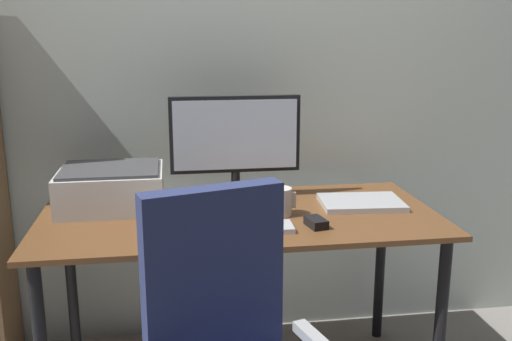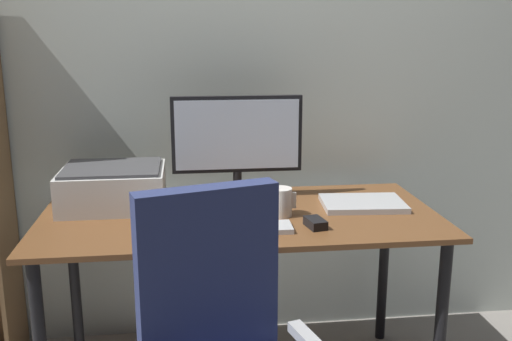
{
  "view_description": "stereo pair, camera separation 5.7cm",
  "coord_description": "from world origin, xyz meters",
  "px_view_note": "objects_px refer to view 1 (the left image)",
  "views": [
    {
      "loc": [
        -0.25,
        -2.08,
        1.42
      ],
      "look_at": [
        0.06,
        -0.05,
        0.92
      ],
      "focal_mm": 40.54,
      "sensor_mm": 36.0,
      "label": 1
    },
    {
      "loc": [
        -0.2,
        -2.09,
        1.42
      ],
      "look_at": [
        0.06,
        -0.05,
        0.92
      ],
      "focal_mm": 40.54,
      "sensor_mm": 36.0,
      "label": 2
    }
  ],
  "objects_px": {
    "laptop": "(361,203)",
    "printer": "(111,188)",
    "monitor": "(235,140)",
    "desk": "(240,235)",
    "coffee_mug": "(280,202)",
    "mouse": "(316,222)",
    "keyboard": "(252,228)"
  },
  "relations": [
    {
      "from": "keyboard",
      "to": "mouse",
      "type": "distance_m",
      "value": 0.23
    },
    {
      "from": "monitor",
      "to": "printer",
      "type": "xyz_separation_m",
      "value": [
        -0.5,
        -0.06,
        -0.16
      ]
    },
    {
      "from": "desk",
      "to": "laptop",
      "type": "bearing_deg",
      "value": 4.71
    },
    {
      "from": "laptop",
      "to": "printer",
      "type": "xyz_separation_m",
      "value": [
        -0.98,
        0.12,
        0.07
      ]
    },
    {
      "from": "laptop",
      "to": "desk",
      "type": "bearing_deg",
      "value": -170.97
    },
    {
      "from": "printer",
      "to": "monitor",
      "type": "bearing_deg",
      "value": 6.64
    },
    {
      "from": "monitor",
      "to": "mouse",
      "type": "height_order",
      "value": "monitor"
    },
    {
      "from": "coffee_mug",
      "to": "printer",
      "type": "bearing_deg",
      "value": 162.37
    },
    {
      "from": "monitor",
      "to": "laptop",
      "type": "xyz_separation_m",
      "value": [
        0.48,
        -0.18,
        -0.23
      ]
    },
    {
      "from": "mouse",
      "to": "laptop",
      "type": "height_order",
      "value": "mouse"
    },
    {
      "from": "keyboard",
      "to": "mouse",
      "type": "relative_size",
      "value": 3.02
    },
    {
      "from": "keyboard",
      "to": "printer",
      "type": "xyz_separation_m",
      "value": [
        -0.51,
        0.36,
        0.07
      ]
    },
    {
      "from": "mouse",
      "to": "printer",
      "type": "xyz_separation_m",
      "value": [
        -0.74,
        0.35,
        0.06
      ]
    },
    {
      "from": "monitor",
      "to": "laptop",
      "type": "bearing_deg",
      "value": -20.51
    },
    {
      "from": "laptop",
      "to": "printer",
      "type": "distance_m",
      "value": 0.99
    },
    {
      "from": "desk",
      "to": "keyboard",
      "type": "bearing_deg",
      "value": -84.58
    },
    {
      "from": "laptop",
      "to": "monitor",
      "type": "bearing_deg",
      "value": 163.81
    },
    {
      "from": "mouse",
      "to": "coffee_mug",
      "type": "distance_m",
      "value": 0.18
    },
    {
      "from": "monitor",
      "to": "coffee_mug",
      "type": "distance_m",
      "value": 0.35
    },
    {
      "from": "mouse",
      "to": "laptop",
      "type": "distance_m",
      "value": 0.33
    },
    {
      "from": "monitor",
      "to": "keyboard",
      "type": "xyz_separation_m",
      "value": [
        0.01,
        -0.41,
        -0.23
      ]
    },
    {
      "from": "monitor",
      "to": "laptop",
      "type": "relative_size",
      "value": 1.66
    },
    {
      "from": "coffee_mug",
      "to": "desk",
      "type": "bearing_deg",
      "value": 165.53
    },
    {
      "from": "monitor",
      "to": "desk",
      "type": "bearing_deg",
      "value": -92.86
    },
    {
      "from": "desk",
      "to": "monitor",
      "type": "relative_size",
      "value": 2.82
    },
    {
      "from": "mouse",
      "to": "laptop",
      "type": "xyz_separation_m",
      "value": [
        0.24,
        0.23,
        -0.01
      ]
    },
    {
      "from": "mouse",
      "to": "desk",
      "type": "bearing_deg",
      "value": 132.19
    },
    {
      "from": "coffee_mug",
      "to": "laptop",
      "type": "relative_size",
      "value": 0.33
    },
    {
      "from": "mouse",
      "to": "printer",
      "type": "relative_size",
      "value": 0.24
    },
    {
      "from": "desk",
      "to": "keyboard",
      "type": "xyz_separation_m",
      "value": [
        0.02,
        -0.19,
        0.09
      ]
    },
    {
      "from": "monitor",
      "to": "mouse",
      "type": "relative_size",
      "value": 5.55
    },
    {
      "from": "printer",
      "to": "keyboard",
      "type": "bearing_deg",
      "value": -35.19
    }
  ]
}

